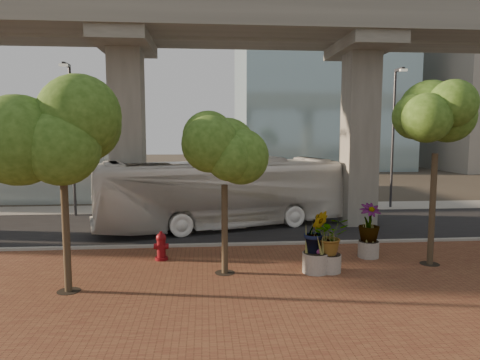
{
  "coord_description": "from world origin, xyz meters",
  "views": [
    {
      "loc": [
        -2.19,
        -20.0,
        4.88
      ],
      "look_at": [
        -0.45,
        0.5,
        2.63
      ],
      "focal_mm": 32.0,
      "sensor_mm": 36.0,
      "label": 1
    }
  ],
  "objects": [
    {
      "name": "ground",
      "position": [
        0.0,
        0.0,
        0.0
      ],
      "size": [
        160.0,
        160.0,
        0.0
      ],
      "primitive_type": "plane",
      "color": "#362F27",
      "rests_on": "ground"
    },
    {
      "name": "brick_plaza",
      "position": [
        0.0,
        -8.0,
        0.03
      ],
      "size": [
        70.0,
        13.0,
        0.06
      ],
      "primitive_type": "cube",
      "color": "brown",
      "rests_on": "ground"
    },
    {
      "name": "asphalt_road",
      "position": [
        0.0,
        2.0,
        0.02
      ],
      "size": [
        90.0,
        8.0,
        0.04
      ],
      "primitive_type": "cube",
      "color": "black",
      "rests_on": "ground"
    },
    {
      "name": "curb_strip",
      "position": [
        0.0,
        -2.0,
        0.08
      ],
      "size": [
        70.0,
        0.25,
        0.16
      ],
      "primitive_type": "cube",
      "color": "#9B9891",
      "rests_on": "ground"
    },
    {
      "name": "far_sidewalk",
      "position": [
        0.0,
        7.5,
        0.03
      ],
      "size": [
        90.0,
        3.0,
        0.06
      ],
      "primitive_type": "cube",
      "color": "#9B9891",
      "rests_on": "ground"
    },
    {
      "name": "transit_viaduct",
      "position": [
        0.0,
        2.0,
        7.29
      ],
      "size": [
        72.0,
        5.6,
        12.4
      ],
      "color": "gray",
      "rests_on": "ground"
    },
    {
      "name": "transit_bus",
      "position": [
        -1.23,
        1.8,
        1.81
      ],
      "size": [
        13.33,
        6.47,
        3.62
      ],
      "primitive_type": "imported",
      "rotation": [
        0.0,
        0.0,
        1.85
      ],
      "color": "silver",
      "rests_on": "ground"
    },
    {
      "name": "fire_hydrant",
      "position": [
        -3.85,
        -3.85,
        0.59
      ],
      "size": [
        0.55,
        0.5,
        1.1
      ],
      "color": "maroon",
      "rests_on": "ground"
    },
    {
      "name": "planter_front",
      "position": [
        2.16,
        -5.8,
        1.24
      ],
      "size": [
        1.77,
        1.77,
        1.95
      ],
      "color": "gray",
      "rests_on": "ground"
    },
    {
      "name": "planter_right",
      "position": [
        4.19,
        -4.18,
        1.34
      ],
      "size": [
        1.98,
        1.98,
        2.11
      ],
      "color": "gray",
      "rests_on": "ground"
    },
    {
      "name": "planter_left",
      "position": [
        1.64,
        -5.82,
        1.39
      ],
      "size": [
        1.99,
        1.99,
        2.19
      ],
      "color": "#A7A097",
      "rests_on": "ground"
    },
    {
      "name": "street_tree_far_west",
      "position": [
        -6.36,
        -6.94,
        4.62
      ],
      "size": [
        4.05,
        4.05,
        6.43
      ],
      "color": "#4E402D",
      "rests_on": "ground"
    },
    {
      "name": "street_tree_near_west",
      "position": [
        -1.5,
        -5.61,
        4.01
      ],
      "size": [
        3.02,
        3.02,
        5.35
      ],
      "color": "#4E402D",
      "rests_on": "ground"
    },
    {
      "name": "street_tree_near_east",
      "position": [
        6.12,
        -5.25,
        5.15
      ],
      "size": [
        3.46,
        3.46,
        6.69
      ],
      "color": "#4E402D",
      "rests_on": "ground"
    },
    {
      "name": "streetlamp_west",
      "position": [
        -9.79,
        5.52,
        5.09
      ],
      "size": [
        0.43,
        1.26,
        8.73
      ],
      "color": "#2F2F34",
      "rests_on": "ground"
    },
    {
      "name": "streetlamp_east",
      "position": [
        10.02,
        6.69,
        5.18
      ],
      "size": [
        0.44,
        1.29,
        8.87
      ],
      "color": "#2C2C31",
      "rests_on": "ground"
    }
  ]
}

